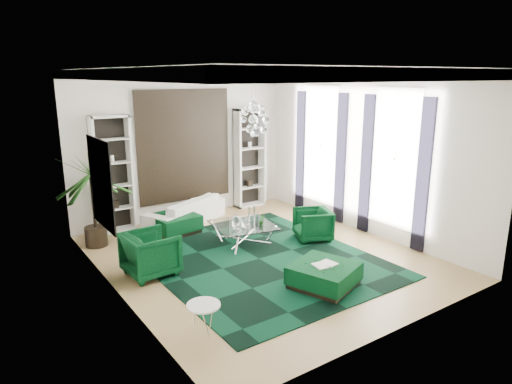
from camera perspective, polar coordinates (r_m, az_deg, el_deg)
floor at (r=9.68m, az=0.51°, el=-8.07°), size 6.00×7.00×0.02m
ceiling at (r=8.94m, az=0.57°, el=15.18°), size 6.00×7.00×0.02m
wall_back at (r=12.12m, az=-9.07°, el=5.75°), size 6.00×0.02×3.80m
wall_front at (r=6.64m, az=18.20°, el=-1.99°), size 6.00×0.02×3.80m
wall_left at (r=7.83m, az=-17.81°, el=0.48°), size 0.02×7.00×3.80m
wall_right at (r=11.10m, az=13.42°, el=4.74°), size 0.02×7.00×3.80m
crown_molding at (r=8.94m, az=0.57°, el=14.47°), size 6.00×7.00×0.18m
ceiling_medallion at (r=9.19m, az=-0.54°, el=14.91°), size 0.90×0.90×0.05m
tapestry at (r=12.08m, az=-8.97°, el=5.72°), size 2.50×0.06×2.80m
shelving_left at (r=11.33m, az=-17.44°, el=2.09°), size 0.90×0.38×2.80m
shelving_right at (r=12.98m, az=-0.80°, el=4.26°), size 0.90×0.38×2.80m
painting at (r=8.42m, az=-18.73°, el=1.00°), size 0.04×1.30×1.60m
window_near at (r=10.51m, az=16.97°, el=3.98°), size 0.03×1.10×2.90m
curtain_near_a at (r=10.07m, az=20.18°, el=1.83°), size 0.07×0.30×3.25m
curtain_near_b at (r=11.02m, az=13.62°, el=3.34°), size 0.07×0.30×3.25m
window_far at (r=12.13m, az=8.11°, el=5.79°), size 0.03×1.10×2.90m
curtain_far_a at (r=11.59m, az=10.54°, el=4.03°), size 0.07×0.30×3.25m
curtain_far_b at (r=12.72m, az=5.58°, el=5.12°), size 0.07×0.30×3.25m
rug at (r=9.50m, az=0.38°, el=-8.39°), size 4.20×5.00×0.02m
sofa at (r=11.76m, az=-8.87°, el=-2.35°), size 2.45×1.75×0.67m
armchair_left at (r=8.91m, az=-13.03°, el=-7.50°), size 0.98×0.96×0.84m
armchair_right at (r=10.58m, az=7.10°, el=-4.05°), size 1.04×1.02×0.72m
coffee_table at (r=10.32m, az=-1.61°, el=-5.24°), size 1.50×1.50×0.44m
ottoman_side at (r=11.16m, az=-10.13°, el=-3.92°), size 1.09×1.09×0.45m
ottoman_front at (r=8.38m, az=8.50°, el=-10.31°), size 1.34×1.34×0.42m
book at (r=8.29m, az=8.56°, el=-8.90°), size 0.43×0.29×0.03m
side_table at (r=6.93m, az=-6.52°, el=-15.59°), size 0.59×0.59×0.47m
palm at (r=10.47m, az=-19.83°, el=0.46°), size 1.80×1.80×2.64m
chandelier at (r=8.93m, az=-0.35°, el=9.01°), size 1.00×1.00×0.70m
table_plant at (r=10.17m, az=0.72°, el=-3.52°), size 0.16×0.15×0.23m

